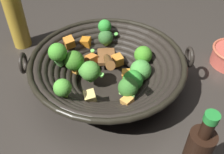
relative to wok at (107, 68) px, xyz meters
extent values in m
plane|color=#332D28|center=(0.00, 0.00, -0.06)|extent=(4.00, 4.00, 0.00)
cylinder|color=black|center=(0.00, 0.00, -0.06)|extent=(0.16, 0.16, 0.01)
torus|color=black|center=(0.00, 0.00, -0.04)|extent=(0.21, 0.21, 0.02)
torus|color=black|center=(0.00, 0.00, -0.03)|extent=(0.24, 0.24, 0.02)
torus|color=black|center=(0.00, 0.00, -0.02)|extent=(0.27, 0.27, 0.02)
torus|color=black|center=(0.00, 0.00, -0.01)|extent=(0.30, 0.30, 0.02)
torus|color=black|center=(0.00, 0.00, 0.00)|extent=(0.32, 0.32, 0.02)
torus|color=black|center=(0.00, 0.00, 0.01)|extent=(0.35, 0.35, 0.02)
torus|color=black|center=(0.00, 0.00, 0.02)|extent=(0.38, 0.38, 0.02)
torus|color=black|center=(0.00, 0.00, 0.03)|extent=(0.40, 0.40, 0.01)
torus|color=black|center=(0.11, 0.18, 0.03)|extent=(0.05, 0.04, 0.05)
torus|color=black|center=(-0.11, -0.18, 0.03)|extent=(0.05, 0.04, 0.05)
cylinder|color=#60993D|center=(-0.04, -0.04, -0.04)|extent=(0.02, 0.02, 0.01)
sphere|color=#428534|center=(-0.04, -0.04, -0.01)|extent=(0.04, 0.04, 0.04)
cylinder|color=#6BAA43|center=(-0.10, 0.07, -0.01)|extent=(0.02, 0.02, 0.01)
sphere|color=#33652E|center=(-0.10, 0.07, 0.01)|extent=(0.04, 0.04, 0.04)
cylinder|color=#65AD44|center=(-0.01, -0.04, -0.03)|extent=(0.02, 0.02, 0.02)
sphere|color=#4C9537|center=(-0.01, -0.04, 0.00)|extent=(0.05, 0.05, 0.05)
cylinder|color=#83BF46|center=(0.03, -0.14, 0.01)|extent=(0.02, 0.02, 0.02)
sphere|color=#50A335|center=(0.03, -0.14, 0.03)|extent=(0.04, 0.04, 0.04)
cylinder|color=#749C46|center=(0.02, 0.10, -0.02)|extent=(0.02, 0.02, 0.02)
sphere|color=#459226|center=(0.02, 0.10, 0.01)|extent=(0.05, 0.05, 0.05)
cylinder|color=#65A348|center=(-0.12, 0.08, 0.01)|extent=(0.02, 0.02, 0.02)
sphere|color=green|center=(-0.12, 0.08, 0.04)|extent=(0.04, 0.04, 0.04)
cylinder|color=#7AC254|center=(0.05, 0.07, -0.03)|extent=(0.03, 0.03, 0.02)
sphere|color=#4B9C40|center=(0.05, 0.07, 0.00)|extent=(0.06, 0.06, 0.06)
cylinder|color=#73BE4D|center=(0.08, 0.02, -0.03)|extent=(0.03, 0.03, 0.02)
sphere|color=green|center=(0.08, 0.02, 0.00)|extent=(0.05, 0.05, 0.05)
cylinder|color=#77B546|center=(0.10, -0.01, -0.02)|extent=(0.02, 0.02, 0.02)
sphere|color=#38772B|center=(0.10, -0.01, 0.01)|extent=(0.05, 0.05, 0.05)
cylinder|color=#7BA544|center=(-0.07, -0.06, -0.03)|extent=(0.03, 0.02, 0.03)
sphere|color=#3C7A23|center=(-0.07, -0.06, 0.00)|extent=(0.05, 0.05, 0.05)
cylinder|color=#5EA44D|center=(-0.09, -0.09, 0.01)|extent=(0.02, 0.03, 0.03)
sphere|color=green|center=(-0.09, -0.09, 0.04)|extent=(0.05, 0.05, 0.05)
cube|color=gold|center=(-0.07, -0.05, -0.02)|extent=(0.04, 0.03, 0.03)
cube|color=#DDC26B|center=(0.05, -0.08, -0.02)|extent=(0.04, 0.04, 0.03)
cube|color=orange|center=(-0.13, -0.04, 0.02)|extent=(0.04, 0.03, 0.03)
cube|color=gold|center=(0.12, -0.03, -0.01)|extent=(0.03, 0.03, 0.03)
cube|color=orange|center=(-0.08, 0.00, -0.02)|extent=(0.04, 0.03, 0.03)
cube|color=orange|center=(-0.03, 0.06, -0.02)|extent=(0.03, 0.03, 0.03)
cube|color=orange|center=(-0.13, 0.02, 0.00)|extent=(0.04, 0.04, 0.03)
cube|color=orange|center=(0.03, 0.04, -0.02)|extent=(0.04, 0.04, 0.03)
cylinder|color=#99D166|center=(0.12, -0.01, 0.00)|extent=(0.02, 0.02, 0.01)
cylinder|color=#99D166|center=(0.07, 0.08, -0.01)|extent=(0.01, 0.01, 0.01)
cylinder|color=#56B247|center=(-0.09, 0.10, 0.02)|extent=(0.02, 0.02, 0.01)
cylinder|color=#6BC651|center=(0.01, -0.02, -0.01)|extent=(0.02, 0.02, 0.01)
cylinder|color=#99D166|center=(0.08, -0.01, -0.02)|extent=(0.02, 0.02, 0.01)
cylinder|color=#6BC651|center=(-0.09, 0.01, -0.01)|extent=(0.02, 0.02, 0.01)
cylinder|color=#6BC651|center=(-0.11, -0.07, 0.02)|extent=(0.02, 0.02, 0.01)
cylinder|color=#6BC651|center=(0.06, 0.02, -0.01)|extent=(0.02, 0.02, 0.01)
cylinder|color=#99D166|center=(0.03, -0.14, 0.03)|extent=(0.02, 0.02, 0.01)
cylinder|color=#6BC651|center=(0.04, -0.08, -0.02)|extent=(0.02, 0.02, 0.00)
cube|color=brown|center=(-0.06, 0.04, -0.02)|extent=(0.09, 0.08, 0.01)
cylinder|color=brown|center=(0.04, -0.03, 0.07)|extent=(0.18, 0.13, 0.15)
cylinder|color=black|center=(0.31, -0.03, 0.11)|extent=(0.02, 0.02, 0.04)
cylinder|color=#238433|center=(0.31, -0.03, 0.14)|extent=(0.02, 0.02, 0.01)
cylinder|color=gold|center=(-0.32, -0.11, 0.03)|extent=(0.06, 0.06, 0.19)
camera|label=1|loc=(0.41, -0.29, 0.44)|focal=41.01mm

